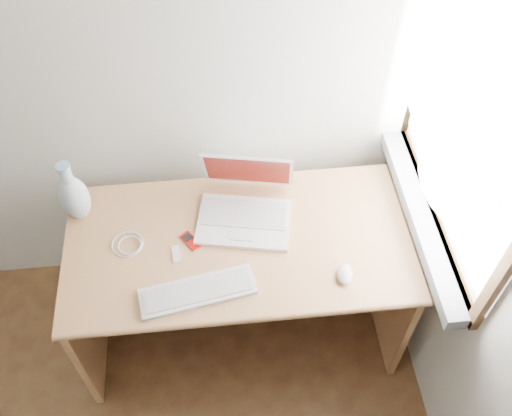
{
  "coord_description": "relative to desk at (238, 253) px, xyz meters",
  "views": [
    {
      "loc": [
        0.9,
        -0.01,
        2.57
      ],
      "look_at": [
        1.04,
        1.35,
        0.86
      ],
      "focal_mm": 40.0,
      "sensor_mm": 36.0,
      "label": 1
    }
  ],
  "objects": [
    {
      "name": "vase",
      "position": [
        -0.63,
        0.11,
        0.33
      ],
      "size": [
        0.12,
        0.12,
        0.3
      ],
      "color": "silver",
      "rests_on": "desk"
    },
    {
      "name": "laptop",
      "position": [
        0.03,
        0.05,
        0.27
      ],
      "size": [
        0.41,
        0.37,
        0.25
      ],
      "rotation": [
        0.0,
        0.0,
        -0.2
      ],
      "color": "white",
      "rests_on": "desk"
    },
    {
      "name": "cable_coil",
      "position": [
        -0.44,
        -0.06,
        0.21
      ],
      "size": [
        0.17,
        0.17,
        0.01
      ],
      "primitive_type": "torus",
      "rotation": [
        0.0,
        0.0,
        -0.4
      ],
      "color": "white",
      "rests_on": "desk"
    },
    {
      "name": "remote",
      "position": [
        -0.25,
        -0.12,
        0.21
      ],
      "size": [
        0.04,
        0.08,
        0.01
      ],
      "primitive_type": "cube",
      "rotation": [
        0.0,
        0.0,
        0.13
      ],
      "color": "white",
      "rests_on": "desk"
    },
    {
      "name": "ipod",
      "position": [
        -0.19,
        -0.07,
        0.21
      ],
      "size": [
        0.09,
        0.1,
        0.01
      ],
      "rotation": [
        0.0,
        0.0,
        0.58
      ],
      "color": "red",
      "rests_on": "desk"
    },
    {
      "name": "mouse",
      "position": [
        0.39,
        -0.29,
        0.23
      ],
      "size": [
        0.07,
        0.1,
        0.03
      ],
      "primitive_type": "ellipsoid",
      "rotation": [
        0.0,
        0.0,
        -0.18
      ],
      "color": "white",
      "rests_on": "desk"
    },
    {
      "name": "window",
      "position": [
        0.76,
        -0.08,
        0.76
      ],
      "size": [
        0.11,
        0.99,
        1.1
      ],
      "color": "white",
      "rests_on": "right_wall"
    },
    {
      "name": "desk",
      "position": [
        0.0,
        0.0,
        0.0
      ],
      "size": [
        1.38,
        0.69,
        0.73
      ],
      "color": "tan",
      "rests_on": "floor"
    },
    {
      "name": "external_keyboard",
      "position": [
        -0.17,
        -0.31,
        0.22
      ],
      "size": [
        0.44,
        0.2,
        0.02
      ],
      "rotation": [
        0.0,
        0.0,
        0.17
      ],
      "color": "white",
      "rests_on": "desk"
    }
  ]
}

